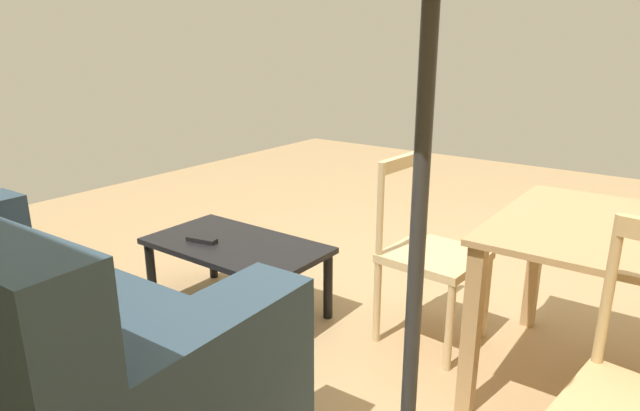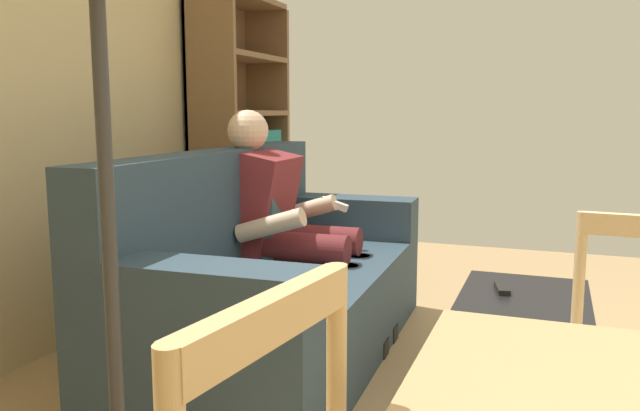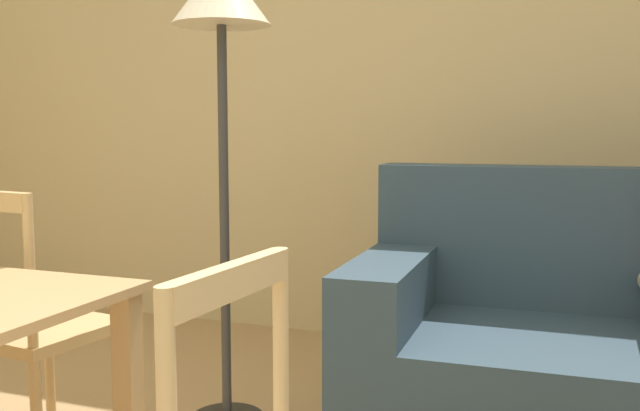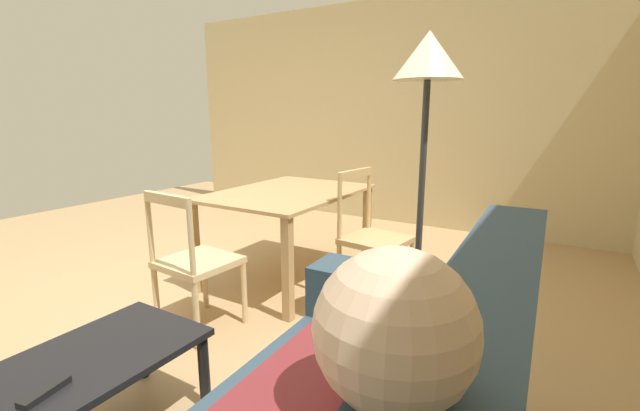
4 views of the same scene
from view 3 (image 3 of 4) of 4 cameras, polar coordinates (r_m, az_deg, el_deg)
wall_back at (r=3.80m, az=6.69°, el=9.09°), size 6.10×0.12×2.65m
dining_chair_near_wall at (r=2.62m, az=-22.00°, el=-9.21°), size 0.47×0.47×0.94m
floor_lamp at (r=2.67m, az=-7.90°, el=13.42°), size 0.36×0.36×1.74m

